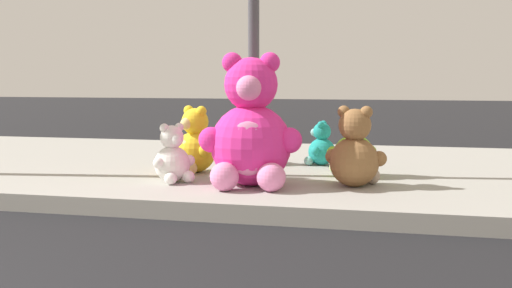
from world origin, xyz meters
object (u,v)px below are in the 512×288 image
(sign_pole, at_px, (254,0))
(plush_lime, at_px, (353,149))
(plush_white, at_px, (173,159))
(plush_brown, at_px, (355,154))
(plush_teal, at_px, (320,147))
(plush_pink_large, at_px, (251,133))
(plush_yellow, at_px, (194,146))
(plush_red, at_px, (264,146))

(sign_pole, xyz_separation_m, plush_lime, (0.96, 0.16, -1.43))
(plush_white, relative_size, plush_lime, 0.82)
(plush_brown, relative_size, plush_teal, 1.47)
(sign_pole, relative_size, plush_brown, 4.47)
(plush_white, bearing_deg, plush_teal, 49.81)
(plush_teal, bearing_deg, plush_lime, -60.03)
(plush_pink_large, distance_m, plush_brown, 0.94)
(plush_white, xyz_separation_m, plush_lime, (1.59, 0.71, 0.05))
(sign_pole, xyz_separation_m, plush_pink_large, (0.11, -0.58, -1.23))
(sign_pole, bearing_deg, plush_pink_large, -79.35)
(sign_pole, xyz_separation_m, plush_teal, (0.55, 0.86, -1.50))
(plush_yellow, bearing_deg, sign_pole, -4.31)
(plush_lime, bearing_deg, plush_pink_large, -138.73)
(plush_red, bearing_deg, plush_pink_large, -82.82)
(plush_white, height_order, plush_yellow, plush_yellow)
(sign_pole, distance_m, plush_white, 1.70)
(plush_yellow, xyz_separation_m, plush_lime, (1.59, 0.11, -0.00))
(plush_white, relative_size, plush_red, 1.08)
(plush_white, bearing_deg, plush_red, 66.73)
(plush_white, xyz_separation_m, plush_yellow, (-0.00, 0.60, 0.05))
(sign_pole, height_order, plush_lime, sign_pole)
(plush_brown, bearing_deg, plush_yellow, 165.04)
(plush_brown, height_order, plush_lime, plush_brown)
(plush_teal, bearing_deg, sign_pole, -122.89)
(plush_white, bearing_deg, plush_lime, 24.00)
(plush_pink_large, xyz_separation_m, plush_lime, (0.85, 0.74, -0.21))
(plush_brown, distance_m, plush_lime, 0.55)
(plush_white, xyz_separation_m, plush_teal, (1.19, 1.41, -0.02))
(plush_brown, relative_size, plush_red, 1.42)
(sign_pole, distance_m, plush_red, 1.69)
(sign_pole, height_order, plush_teal, sign_pole)
(plush_yellow, bearing_deg, plush_lime, 4.01)
(plush_red, xyz_separation_m, plush_lime, (1.02, -0.62, 0.06))
(plush_red, bearing_deg, plush_teal, 7.11)
(plush_pink_large, bearing_deg, plush_teal, 72.86)
(plush_red, distance_m, plush_yellow, 0.93)
(plush_brown, bearing_deg, plush_teal, 110.08)
(plush_brown, height_order, plush_teal, plush_brown)
(plush_pink_large, distance_m, plush_teal, 1.53)
(plush_red, bearing_deg, plush_white, -113.27)
(sign_pole, distance_m, plush_pink_large, 1.36)
(plush_brown, xyz_separation_m, plush_lime, (-0.05, 0.55, -0.02))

